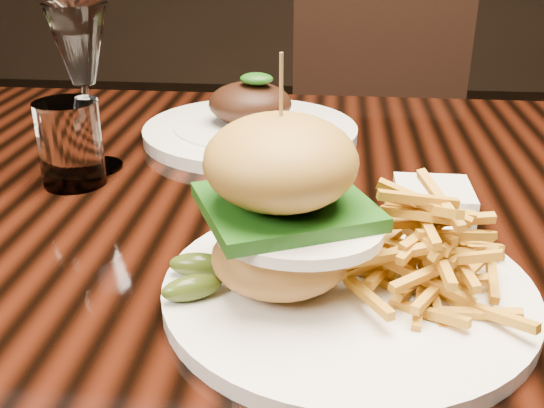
# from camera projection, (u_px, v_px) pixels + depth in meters

# --- Properties ---
(dining_table) EXTENTS (1.60, 0.90, 0.75)m
(dining_table) POSITION_uv_depth(u_px,v_px,m) (308.00, 249.00, 0.79)
(dining_table) COLOR black
(dining_table) RESTS_ON ground
(burger_plate) EXTENTS (0.32, 0.32, 0.21)m
(burger_plate) POSITION_uv_depth(u_px,v_px,m) (346.00, 239.00, 0.53)
(burger_plate) COLOR white
(burger_plate) RESTS_ON dining_table
(ramekin) EXTENTS (0.10, 0.10, 0.04)m
(ramekin) POSITION_uv_depth(u_px,v_px,m) (433.00, 203.00, 0.69)
(ramekin) COLOR white
(ramekin) RESTS_ON dining_table
(wine_glass) EXTENTS (0.08, 0.08, 0.21)m
(wine_glass) POSITION_uv_depth(u_px,v_px,m) (80.00, 50.00, 0.77)
(wine_glass) COLOR white
(wine_glass) RESTS_ON dining_table
(water_tumbler) EXTENTS (0.08, 0.08, 0.10)m
(water_tumbler) POSITION_uv_depth(u_px,v_px,m) (70.00, 144.00, 0.77)
(water_tumbler) COLOR white
(water_tumbler) RESTS_ON dining_table
(far_dish) EXTENTS (0.32, 0.32, 0.10)m
(far_dish) POSITION_uv_depth(u_px,v_px,m) (250.00, 125.00, 0.94)
(far_dish) COLOR white
(far_dish) RESTS_ON dining_table
(chair_far) EXTENTS (0.46, 0.47, 0.95)m
(chair_far) POSITION_uv_depth(u_px,v_px,m) (379.00, 133.00, 1.64)
(chair_far) COLOR black
(chair_far) RESTS_ON ground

